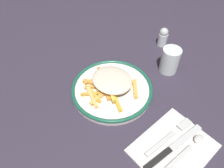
# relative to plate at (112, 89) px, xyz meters

# --- Properties ---
(ground_plane) EXTENTS (2.60, 2.60, 0.00)m
(ground_plane) POSITION_rel_plate_xyz_m (0.00, 0.00, -0.01)
(ground_plane) COLOR #2F293A
(plate) EXTENTS (0.27, 0.27, 0.02)m
(plate) POSITION_rel_plate_xyz_m (0.00, 0.00, 0.00)
(plate) COLOR white
(plate) RESTS_ON ground_plane
(fries_heap) EXTENTS (0.19, 0.18, 0.04)m
(fries_heap) POSITION_rel_plate_xyz_m (-0.01, 0.00, 0.03)
(fries_heap) COLOR gold
(fries_heap) RESTS_ON plate
(napkin) EXTENTS (0.18, 0.22, 0.01)m
(napkin) POSITION_rel_plate_xyz_m (0.26, 0.00, -0.01)
(napkin) COLOR silver
(napkin) RESTS_ON ground_plane
(fork) EXTENTS (0.02, 0.18, 0.01)m
(fork) POSITION_rel_plate_xyz_m (0.23, 0.01, -0.00)
(fork) COLOR silver
(fork) RESTS_ON napkin
(knife) EXTENTS (0.03, 0.21, 0.01)m
(knife) POSITION_rel_plate_xyz_m (0.26, -0.02, -0.00)
(knife) COLOR black
(knife) RESTS_ON napkin
(spoon) EXTENTS (0.02, 0.15, 0.01)m
(spoon) POSITION_rel_plate_xyz_m (0.29, 0.04, 0.00)
(spoon) COLOR silver
(spoon) RESTS_ON napkin
(water_glass) EXTENTS (0.06, 0.06, 0.09)m
(water_glass) POSITION_rel_plate_xyz_m (0.05, 0.22, 0.03)
(water_glass) COLOR silver
(water_glass) RESTS_ON ground_plane
(salt_shaker) EXTENTS (0.04, 0.04, 0.08)m
(salt_shaker) POSITION_rel_plate_xyz_m (-0.07, 0.32, 0.03)
(salt_shaker) COLOR silver
(salt_shaker) RESTS_ON ground_plane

